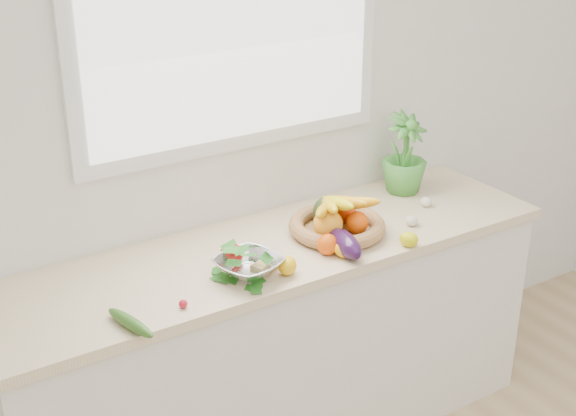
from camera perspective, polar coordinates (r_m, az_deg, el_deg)
back_wall at (r=3.11m, az=-3.97°, el=6.89°), size 4.50×0.02×2.70m
counter_cabinet at (r=3.28m, az=-0.94°, el=-10.02°), size 2.20×0.58×0.86m
countertop at (r=3.05m, az=-1.00°, el=-3.00°), size 2.24×0.62×0.04m
window_frame at (r=3.01m, az=-4.05°, el=14.12°), size 1.30×0.03×1.10m
window_pane at (r=2.99m, az=-3.86°, el=14.07°), size 1.18×0.01×0.98m
orange_loose at (r=2.96m, az=2.83°, el=-2.60°), size 0.10×0.10×0.08m
lemon_a at (r=3.05m, az=8.60°, el=-2.22°), size 0.08×0.09×0.06m
lemon_b at (r=2.82m, az=-0.04°, el=-4.13°), size 0.10×0.10×0.06m
lemon_c at (r=2.94m, az=4.06°, el=-2.92°), size 0.11×0.11×0.07m
apple at (r=2.88m, az=-4.04°, el=-3.34°), size 0.11×0.11×0.09m
ginger at (r=2.85m, az=-1.61°, el=-4.11°), size 0.13×0.09×0.04m
garlic_a at (r=3.06m, az=3.18°, el=-2.01°), size 0.07×0.07×0.05m
garlic_b at (r=3.41m, az=9.79°, el=0.43°), size 0.06×0.06×0.04m
garlic_c at (r=3.22m, az=8.78°, el=-0.91°), size 0.07×0.07×0.04m
eggplant at (r=2.96m, az=4.08°, el=-2.54°), size 0.12×0.23×0.09m
cucumber at (r=2.57m, az=-11.16°, el=-8.01°), size 0.09×0.23×0.04m
radish at (r=2.65m, az=-7.47°, el=-6.77°), size 0.03×0.03×0.03m
potted_herb at (r=3.49m, az=8.30°, el=3.86°), size 0.23×0.23×0.35m
fruit_basket at (r=3.11m, az=3.47°, el=-0.93°), size 0.42×0.42×0.19m
colander_with_spinach at (r=2.79m, az=-2.83°, el=-3.82°), size 0.28×0.28×0.12m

